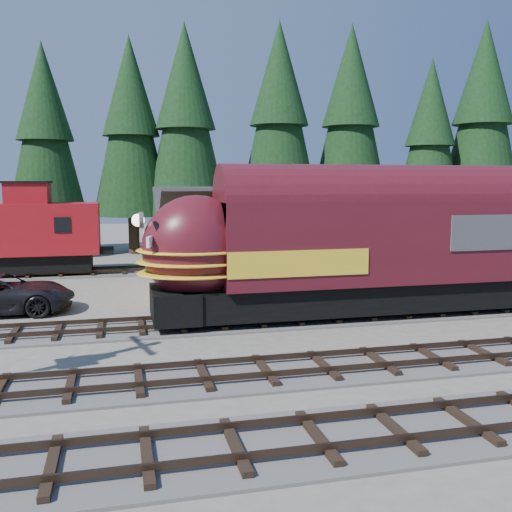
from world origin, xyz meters
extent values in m
plane|color=#6B665B|center=(0.00, 0.00, 0.00)|extent=(120.00, 120.00, 0.00)
cube|color=#4C4947|center=(-10.00, 18.00, 0.04)|extent=(32.00, 3.20, 0.08)
cube|color=#38281E|center=(-10.00, 17.28, 0.25)|extent=(32.00, 0.08, 0.16)
cube|color=#38281E|center=(-10.00, 18.72, 0.25)|extent=(32.00, 0.08, 0.16)
cube|color=#C5881B|center=(0.00, 10.50, 1.70)|extent=(12.00, 6.00, 3.40)
cube|color=gold|center=(0.00, 10.50, 4.12)|extent=(11.88, 3.30, 1.44)
cube|color=white|center=(-6.04, 9.50, 2.20)|extent=(0.06, 2.40, 0.60)
cone|color=black|center=(-13.24, 27.18, 9.21)|extent=(5.62, 5.62, 12.80)
cone|color=black|center=(-7.10, 27.47, 9.70)|extent=(5.92, 5.92, 13.48)
cone|color=black|center=(-3.09, 26.40, 10.24)|extent=(6.25, 6.25, 14.23)
cone|color=black|center=(4.76, 28.29, 10.90)|extent=(6.65, 6.65, 15.15)
cone|color=black|center=(10.97, 28.21, 10.95)|extent=(6.68, 6.68, 15.21)
cone|color=black|center=(16.89, 25.57, 9.15)|extent=(5.58, 5.58, 12.72)
cone|color=black|center=(21.67, 25.49, 11.13)|extent=(6.79, 6.79, 15.47)
cube|color=black|center=(1.72, 4.00, 0.93)|extent=(15.50, 2.77, 1.20)
cube|color=#51121B|center=(2.59, 4.00, 3.16)|extent=(14.14, 3.26, 3.26)
ellipsoid|color=#51121B|center=(-5.35, 4.00, 3.05)|extent=(4.13, 3.20, 4.03)
cube|color=#38383A|center=(6.61, 4.00, 3.54)|extent=(4.35, 3.32, 1.41)
sphere|color=white|center=(-7.51, 4.00, 4.14)|extent=(0.48, 0.48, 0.48)
cube|color=black|center=(-14.31, 18.00, 0.82)|extent=(8.91, 2.30, 0.99)
cube|color=maroon|center=(-14.31, 18.00, 2.80)|extent=(9.89, 2.87, 2.97)
cube|color=maroon|center=(-13.32, 18.00, 4.88)|extent=(2.37, 2.18, 1.19)
camera|label=1|loc=(-8.19, -17.45, 5.56)|focal=40.00mm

